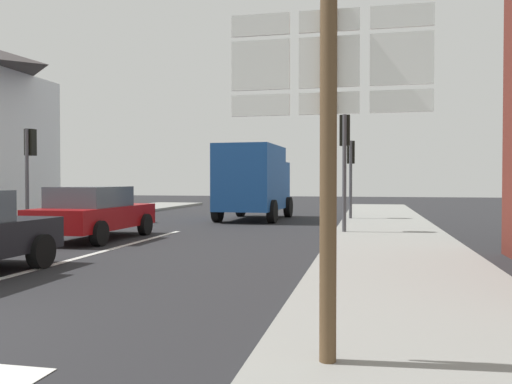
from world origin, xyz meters
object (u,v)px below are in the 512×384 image
at_px(delivery_truck, 254,180).
at_px(sedan_far, 94,212).
at_px(route_sign_post, 329,136).
at_px(traffic_light_near_left, 30,155).
at_px(traffic_light_near_right, 345,146).
at_px(traffic_light_far_right, 351,162).

bearing_deg(delivery_truck, sedan_far, -109.01).
distance_m(route_sign_post, traffic_light_near_left, 15.88).
relative_size(delivery_truck, traffic_light_near_left, 1.50).
xyz_separation_m(sedan_far, route_sign_post, (7.10, -8.89, 1.24)).
height_order(route_sign_post, traffic_light_near_right, traffic_light_near_right).
bearing_deg(traffic_light_far_right, route_sign_post, -88.77).
xyz_separation_m(delivery_truck, traffic_light_near_left, (-6.61, -5.45, 0.86)).
distance_m(route_sign_post, traffic_light_far_right, 16.94).
height_order(delivery_truck, traffic_light_far_right, traffic_light_far_right).
distance_m(sedan_far, traffic_light_near_left, 4.95).
relative_size(route_sign_post, traffic_light_far_right, 1.00).
xyz_separation_m(delivery_truck, route_sign_post, (4.33, -16.94, 0.35)).
xyz_separation_m(sedan_far, traffic_light_near_right, (6.74, 2.46, 1.88)).
height_order(delivery_truck, traffic_light_near_right, traffic_light_near_right).
bearing_deg(sedan_far, traffic_light_far_right, 50.04).
bearing_deg(route_sign_post, traffic_light_near_left, 133.56).
bearing_deg(route_sign_post, sedan_far, 128.61).
relative_size(sedan_far, delivery_truck, 0.83).
relative_size(route_sign_post, traffic_light_near_left, 0.94).
height_order(sedan_far, traffic_light_far_right, traffic_light_far_right).
bearing_deg(delivery_truck, traffic_light_far_right, -0.15).
bearing_deg(traffic_light_near_left, sedan_far, -34.19).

